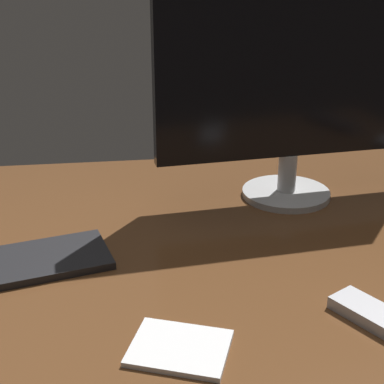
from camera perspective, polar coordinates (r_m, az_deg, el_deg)
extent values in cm
cube|color=brown|center=(102.57, 3.01, -4.88)|extent=(140.00, 84.00, 2.00)
cylinder|color=#BCBCBC|center=(119.55, 9.24, -0.12)|extent=(17.79, 17.79, 1.27)
cylinder|color=#BCBCBC|center=(117.87, 9.37, 1.92)|extent=(3.67, 3.67, 7.84)
cube|color=black|center=(111.89, 10.13, 12.95)|extent=(53.68, 8.37, 38.01)
cube|color=silver|center=(75.22, -1.23, -15.13)|extent=(14.81, 13.30, 0.76)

